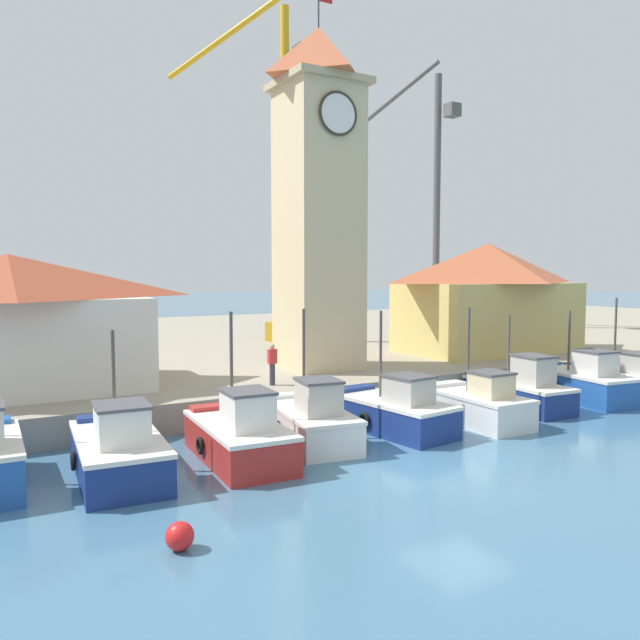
% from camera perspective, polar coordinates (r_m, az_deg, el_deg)
% --- Properties ---
extents(ground_plane, '(300.00, 300.00, 0.00)m').
position_cam_1_polar(ground_plane, '(17.77, 12.40, -13.65)').
color(ground_plane, teal).
extents(quay_wharf, '(120.00, 40.00, 1.08)m').
position_cam_1_polar(quay_wharf, '(42.20, -13.82, -2.46)').
color(quay_wharf, '#9E937F').
rests_on(quay_wharf, ground).
extents(fishing_boat_left_inner, '(2.48, 4.96, 3.90)m').
position_cam_1_polar(fishing_boat_left_inner, '(17.81, -17.94, -11.29)').
color(fishing_boat_left_inner, navy).
rests_on(fishing_boat_left_inner, ground).
extents(fishing_boat_mid_left, '(2.32, 4.81, 4.31)m').
position_cam_1_polar(fishing_boat_mid_left, '(18.53, -7.39, -10.45)').
color(fishing_boat_mid_left, '#AD2823').
rests_on(fishing_boat_mid_left, ground).
extents(fishing_boat_center, '(2.60, 4.83, 4.29)m').
position_cam_1_polar(fishing_boat_center, '(20.27, -0.88, -9.14)').
color(fishing_boat_center, silver).
rests_on(fishing_boat_center, ground).
extents(fishing_boat_mid_right, '(2.62, 4.89, 4.14)m').
position_cam_1_polar(fishing_boat_mid_right, '(21.79, 6.67, -8.26)').
color(fishing_boat_mid_right, navy).
rests_on(fishing_boat_mid_right, ground).
extents(fishing_boat_right_inner, '(2.10, 4.13, 4.19)m').
position_cam_1_polar(fishing_boat_right_inner, '(23.42, 14.22, -7.50)').
color(fishing_boat_right_inner, silver).
rests_on(fishing_boat_right_inner, ground).
extents(fishing_boat_right_outer, '(2.15, 4.79, 3.74)m').
position_cam_1_polar(fishing_boat_right_outer, '(26.46, 17.76, -6.13)').
color(fishing_boat_right_outer, navy).
rests_on(fishing_boat_right_outer, ground).
extents(fishing_boat_far_right, '(2.53, 5.04, 3.83)m').
position_cam_1_polar(fishing_boat_far_right, '(28.90, 22.64, -5.30)').
color(fishing_boat_far_right, '#2356A8').
rests_on(fishing_boat_far_right, ground).
extents(fishing_boat_end_right, '(2.47, 5.32, 4.31)m').
position_cam_1_polar(fishing_boat_end_right, '(31.42, 26.25, -4.87)').
color(fishing_boat_end_right, '#2356A8').
rests_on(fishing_boat_end_right, ground).
extents(clock_tower, '(3.71, 3.71, 16.84)m').
position_cam_1_polar(clock_tower, '(28.74, -0.13, 11.56)').
color(clock_tower, beige).
rests_on(clock_tower, quay_wharf).
extents(warehouse_left, '(9.73, 6.49, 5.06)m').
position_cam_1_polar(warehouse_left, '(25.68, -26.50, -0.10)').
color(warehouse_left, silver).
rests_on(warehouse_left, quay_wharf).
extents(warehouse_right, '(9.68, 6.04, 5.99)m').
position_cam_1_polar(warehouse_right, '(35.81, 15.06, 2.12)').
color(warehouse_right, tan).
rests_on(warehouse_right, quay_wharf).
extents(port_crane_near, '(3.75, 8.93, 20.95)m').
position_cam_1_polar(port_crane_near, '(50.97, 10.37, 8.36)').
color(port_crane_near, '#353539').
rests_on(port_crane_near, quay_wharf).
extents(port_crane_far, '(6.30, 9.63, 21.58)m').
position_cam_1_polar(port_crane_far, '(40.01, -3.63, 10.32)').
color(port_crane_far, '#976E11').
rests_on(port_crane_far, quay_wharf).
extents(mooring_buoy, '(0.57, 0.57, 0.57)m').
position_cam_1_polar(mooring_buoy, '(13.27, -12.71, -18.72)').
color(mooring_buoy, red).
rests_on(mooring_buoy, ground).
extents(dock_worker_near_tower, '(0.34, 0.22, 1.62)m').
position_cam_1_polar(dock_worker_near_tower, '(24.38, -4.39, -4.00)').
color(dock_worker_near_tower, '#33333D').
rests_on(dock_worker_near_tower, quay_wharf).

